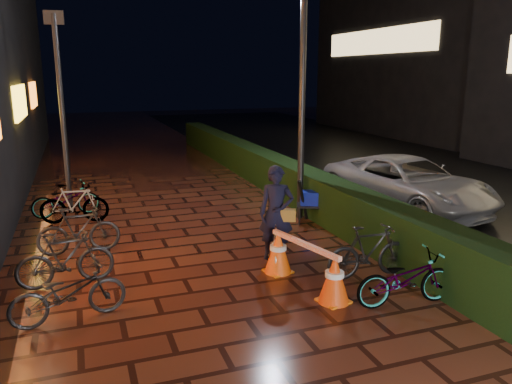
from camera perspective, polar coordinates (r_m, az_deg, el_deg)
name	(u,v)px	position (r m, az deg, el deg)	size (l,w,h in m)	color
ground	(247,319)	(7.24, -0.99, -14.30)	(80.00, 80.00, 0.00)	#381911
asphalt_road	(484,191)	(16.00, 24.62, 0.07)	(11.00, 60.00, 0.01)	black
hedge	(265,169)	(15.32, 1.07, 2.67)	(0.70, 20.00, 1.00)	black
van	(407,183)	(13.17, 16.93, 0.97)	(2.15, 4.67, 1.30)	#A09FA4
lamp_post_hedge	(302,88)	(11.49, 5.32, 11.75)	(0.53, 0.16, 5.52)	black
lamp_post_sf	(61,103)	(13.29, -21.35, 9.41)	(0.46, 0.14, 4.80)	black
cyclist	(276,228)	(8.94, 2.33, -4.13)	(0.89, 1.33, 1.80)	silver
traffic_barrier	(304,264)	(8.14, 5.54, -8.20)	(0.85, 1.86, 0.76)	#D63E0B
cart_assembly	(309,200)	(11.47, 6.05, -0.88)	(0.75, 0.64, 1.06)	black
parked_bikes_storefront	(70,230)	(10.21, -20.46, -4.11)	(1.86, 6.38, 0.92)	black
parked_bikes_hedge	(388,265)	(8.16, 14.85, -8.10)	(1.63, 1.68, 0.92)	black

